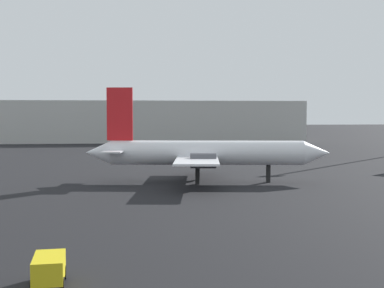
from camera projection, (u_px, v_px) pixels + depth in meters
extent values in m
cylinder|color=white|center=(207.00, 153.00, 56.19)|extent=(20.68, 5.60, 2.62)
cone|color=white|center=(317.00, 153.00, 55.92)|extent=(3.23, 3.01, 2.62)
cone|color=white|center=(99.00, 153.00, 56.46)|extent=(3.23, 3.01, 2.62)
cube|color=white|center=(198.00, 156.00, 56.24)|extent=(7.00, 19.62, 0.21)
cube|color=white|center=(116.00, 150.00, 56.40)|extent=(3.13, 7.51, 0.14)
cube|color=red|center=(120.00, 114.00, 56.16)|extent=(2.78, 0.66, 5.68)
cylinder|color=#4C4C54|center=(203.00, 155.00, 59.87)|extent=(2.80, 1.93, 1.56)
cylinder|color=#4C4C54|center=(203.00, 161.00, 52.59)|extent=(2.80, 1.93, 1.56)
cube|color=black|center=(268.00, 174.00, 56.17)|extent=(0.49, 0.49, 1.87)
cube|color=black|center=(198.00, 172.00, 58.08)|extent=(0.49, 0.49, 1.87)
cube|color=black|center=(197.00, 175.00, 54.62)|extent=(0.49, 0.49, 1.87)
cube|color=gold|center=(49.00, 268.00, 22.62)|extent=(1.45, 2.48, 1.00)
cylinder|color=black|center=(62.00, 284.00, 21.94)|extent=(0.24, 0.61, 0.60)
cylinder|color=black|center=(33.00, 286.00, 21.72)|extent=(0.24, 0.61, 0.60)
cylinder|color=black|center=(64.00, 272.00, 23.58)|extent=(0.24, 0.61, 0.60)
cylinder|color=black|center=(37.00, 274.00, 23.36)|extent=(0.24, 0.61, 0.60)
cube|color=#B7B7B2|center=(153.00, 121.00, 140.30)|extent=(76.40, 25.56, 10.41)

